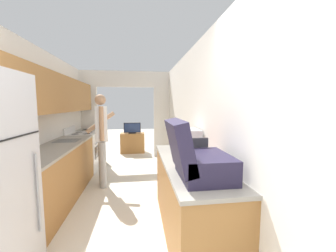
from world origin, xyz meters
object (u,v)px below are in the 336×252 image
book_stack (188,156)px  tv_cabinet (133,143)px  range_oven (83,152)px  suitcase (196,159)px  microwave (187,139)px  knife (85,130)px  person (102,137)px  television (132,128)px

book_stack → tv_cabinet: (-0.80, 4.32, -0.62)m
range_oven → suitcase: bearing=-60.6°
tv_cabinet → book_stack: bearing=-79.5°
microwave → knife: microwave is taller
person → book_stack: size_ratio=5.46×
tv_cabinet → television: television is taller
microwave → knife: bearing=128.4°
tv_cabinet → knife: bearing=-137.3°
person → television: (0.48, 2.68, -0.14)m
range_oven → suitcase: size_ratio=1.73×
range_oven → person: bearing=-59.1°
range_oven → person: person is taller
book_stack → television: size_ratio=0.60×
range_oven → tv_cabinet: (1.09, 1.71, -0.14)m
tv_cabinet → knife: size_ratio=2.78×
person → tv_cabinet: (0.48, 2.72, -0.63)m
microwave → knife: 3.39m
range_oven → tv_cabinet: 2.03m
microwave → range_oven: bearing=134.6°
person → microwave: person is taller
person → microwave: (1.41, -1.03, 0.10)m
suitcase → knife: bearing=116.5°
person → range_oven: bearing=17.2°
person → television: 2.73m
book_stack → tv_cabinet: bearing=100.5°
tv_cabinet → person: bearing=-100.1°
suitcase → microwave: suitcase is taller
book_stack → knife: size_ratio=1.17×
book_stack → range_oven: bearing=125.9°
microwave → book_stack: bearing=-102.3°
range_oven → book_stack: 3.25m
television → person: bearing=-100.2°
suitcase → book_stack: bearing=83.0°
person → suitcase: 2.51m
television → microwave: bearing=-76.0°
suitcase → television: 4.94m
microwave → tv_cabinet: bearing=103.8°
television → knife: television is taller
range_oven → microwave: bearing=-45.4°
range_oven → tv_cabinet: range_oven is taller
microwave → book_stack: size_ratio=1.55×
tv_cabinet → television: (0.00, -0.04, 0.48)m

